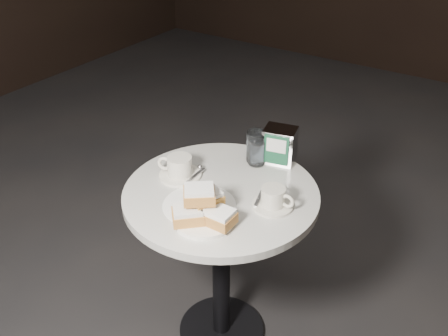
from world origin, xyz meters
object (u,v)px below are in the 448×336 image
Objects in this scene: cafe_table at (221,234)px; water_glass_left at (256,147)px; napkin_dispenser at (280,145)px; coffee_cup_left at (179,168)px; water_glass_right at (257,152)px; beignet_plate at (203,210)px; coffee_cup_right at (273,199)px.

water_glass_left reaches higher than cafe_table.
cafe_table is 0.41m from napkin_dispenser.
coffee_cup_left is at bearing -178.55° from cafe_table.
coffee_cup_left is 0.30m from water_glass_right.
napkin_dispenser is (0.06, 0.06, 0.02)m from water_glass_right.
water_glass_right reaches higher than cafe_table.
water_glass_left is (-0.00, 0.25, 0.26)m from cafe_table.
cafe_table is 0.34m from water_glass_right.
coffee_cup_right is at bearing 53.20° from beignet_plate.
napkin_dispenser reaches higher than water_glass_left.
coffee_cup_left is 0.40m from napkin_dispenser.
beignet_plate is 0.29m from coffee_cup_left.
beignet_plate is 2.15× the size of water_glass_left.
beignet_plate is at bearing -127.54° from coffee_cup_right.
cafe_table is at bearing -92.68° from water_glass_right.
coffee_cup_left is 1.89× the size of water_glass_right.
water_glass_right is 0.75× the size of napkin_dispenser.
beignet_plate is at bearing -54.87° from coffee_cup_left.
napkin_dispenser is at bearing 29.80° from water_glass_left.
water_glass_right is at bearing 32.84° from coffee_cup_left.
water_glass_left is 0.88× the size of napkin_dispenser.
coffee_cup_right is at bearing 5.67° from cafe_table.
cafe_table is at bearing -116.63° from napkin_dispenser.
coffee_cup_right is at bearing -14.36° from coffee_cup_left.
beignet_plate is 1.33× the size of coffee_cup_left.
beignet_plate is 0.43m from water_glass_left.
beignet_plate is 0.48m from napkin_dispenser.
cafe_table is at bearing -16.58° from coffee_cup_left.
coffee_cup_left reaches higher than cafe_table.
water_glass_right is (-0.04, 0.41, 0.00)m from beignet_plate.
water_glass_right is (0.19, 0.24, 0.02)m from coffee_cup_left.
cafe_table is at bearing 106.04° from beignet_plate.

